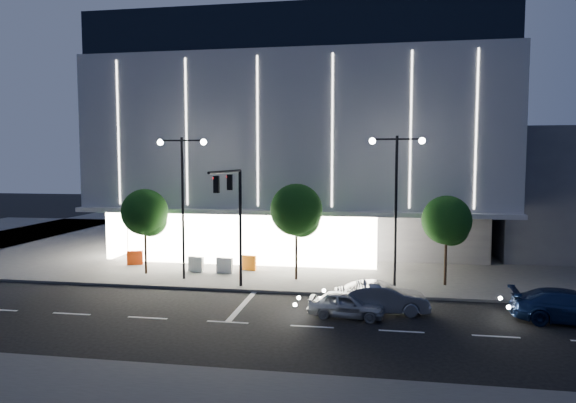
% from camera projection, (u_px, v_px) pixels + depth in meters
% --- Properties ---
extents(ground, '(160.00, 160.00, 0.00)m').
position_uv_depth(ground, '(198.00, 311.00, 25.90)').
color(ground, black).
rests_on(ground, ground).
extents(sidewalk_museum, '(70.00, 40.00, 0.15)m').
position_uv_depth(sidewalk_museum, '(333.00, 239.00, 48.68)').
color(sidewalk_museum, '#474747').
rests_on(sidewalk_museum, ground).
extents(museum, '(30.00, 25.80, 18.00)m').
position_uv_depth(museum, '(310.00, 141.00, 46.59)').
color(museum, '#4C4C51').
rests_on(museum, ground).
extents(annex_building, '(16.00, 20.00, 10.00)m').
position_uv_depth(annex_building, '(573.00, 190.00, 44.86)').
color(annex_building, '#4C4C51').
rests_on(annex_building, ground).
extents(traffic_mast, '(0.33, 5.89, 7.07)m').
position_uv_depth(traffic_mast, '(234.00, 206.00, 28.61)').
color(traffic_mast, black).
rests_on(traffic_mast, ground).
extents(street_lamp_west, '(3.16, 0.36, 9.00)m').
position_uv_depth(street_lamp_west, '(183.00, 187.00, 31.80)').
color(street_lamp_west, black).
rests_on(street_lamp_west, ground).
extents(street_lamp_east, '(3.16, 0.36, 9.00)m').
position_uv_depth(street_lamp_east, '(396.00, 188.00, 29.69)').
color(street_lamp_east, black).
rests_on(street_lamp_east, ground).
extents(tree_left, '(3.02, 3.02, 5.72)m').
position_uv_depth(tree_left, '(145.00, 215.00, 33.45)').
color(tree_left, black).
rests_on(tree_left, ground).
extents(tree_mid, '(3.25, 3.25, 6.15)m').
position_uv_depth(tree_mid, '(297.00, 213.00, 31.80)').
color(tree_mid, black).
rests_on(tree_mid, ground).
extents(tree_right, '(2.91, 2.91, 5.51)m').
position_uv_depth(tree_right, '(447.00, 223.00, 30.37)').
color(tree_right, black).
rests_on(tree_right, ground).
extents(car_lead, '(3.85, 1.88, 1.27)m').
position_uv_depth(car_lead, '(346.00, 304.00, 24.80)').
color(car_lead, '#A2A6AA').
rests_on(car_lead, ground).
extents(car_second, '(4.80, 2.23, 1.52)m').
position_uv_depth(car_second, '(381.00, 298.00, 25.46)').
color(car_second, '#95979C').
rests_on(car_second, ground).
extents(car_third, '(5.44, 2.59, 1.53)m').
position_uv_depth(car_third, '(570.00, 307.00, 23.95)').
color(car_third, navy).
rests_on(car_third, ground).
extents(barrier_a, '(1.12, 0.60, 1.00)m').
position_uv_depth(barrier_a, '(135.00, 258.00, 36.50)').
color(barrier_a, '#F73C0D').
rests_on(barrier_a, sidewalk_museum).
extents(barrier_b, '(1.12, 0.41, 1.00)m').
position_uv_depth(barrier_b, '(225.00, 265.00, 33.88)').
color(barrier_b, white).
rests_on(barrier_b, sidewalk_museum).
extents(barrier_c, '(1.13, 0.45, 1.00)m').
position_uv_depth(barrier_c, '(248.00, 263.00, 34.75)').
color(barrier_c, orange).
rests_on(barrier_c, sidewalk_museum).
extents(barrier_d, '(1.13, 0.53, 1.00)m').
position_uv_depth(barrier_d, '(196.00, 264.00, 34.25)').
color(barrier_d, white).
rests_on(barrier_d, sidewalk_museum).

